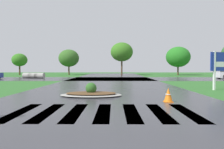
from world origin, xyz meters
TOP-DOWN VIEW (x-y plane):
  - asphalt_roadway at (0.00, 10.00)m, footprint 10.11×80.00m
  - asphalt_cross_road at (0.00, 25.37)m, footprint 90.00×9.10m
  - crosswalk_stripes at (0.00, 4.77)m, footprint 5.85×3.05m
  - median_island at (-0.81, 8.75)m, footprint 3.09×1.83m
  - drainage_pipe_stack at (-10.29, 26.66)m, footprint 3.07×1.30m
  - traffic_cone at (2.61, 6.86)m, footprint 0.38×0.38m
  - background_treeline at (5.94, 38.61)m, footprint 43.04×5.73m

SIDE VIEW (x-z plane):
  - asphalt_roadway at x=0.00m, z-range 0.00..0.01m
  - asphalt_cross_road at x=0.00m, z-range 0.00..0.01m
  - crosswalk_stripes at x=0.00m, z-range 0.00..0.01m
  - median_island at x=-0.81m, z-range -0.20..0.48m
  - traffic_cone at x=2.61m, z-range -0.01..0.58m
  - drainage_pipe_stack at x=-10.29m, z-range 0.00..0.72m
  - background_treeline at x=5.94m, z-range 0.65..6.68m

